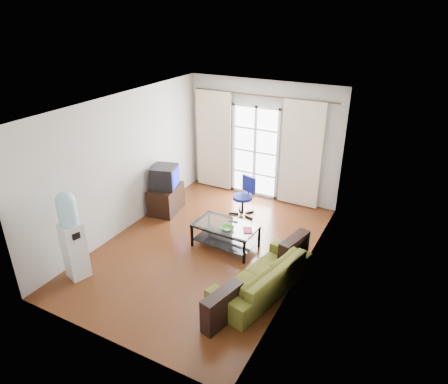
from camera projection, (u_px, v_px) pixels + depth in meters
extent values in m
plane|color=#552B14|center=(206.00, 247.00, 7.52)|extent=(5.20, 5.20, 0.00)
plane|color=white|center=(203.00, 105.00, 6.36)|extent=(5.20, 5.20, 0.00)
cube|color=#B3B1AB|center=(263.00, 140.00, 9.01)|extent=(3.60, 0.02, 2.70)
cube|color=#B3B1AB|center=(97.00, 259.00, 4.86)|extent=(3.60, 0.02, 2.70)
cube|color=#B3B1AB|center=(124.00, 164.00, 7.69)|extent=(0.02, 5.20, 2.70)
cube|color=#B3B1AB|center=(305.00, 204.00, 6.18)|extent=(0.02, 5.20, 2.70)
cube|color=white|center=(255.00, 151.00, 9.16)|extent=(1.01, 0.02, 2.04)
cube|color=white|center=(255.00, 152.00, 9.15)|extent=(1.16, 0.06, 2.15)
cylinder|color=#4C3F2D|center=(263.00, 95.00, 8.49)|extent=(3.30, 0.04, 0.04)
cube|color=beige|center=(214.00, 141.00, 9.49)|extent=(0.90, 0.07, 2.35)
cube|color=beige|center=(301.00, 155.00, 8.58)|extent=(0.90, 0.07, 2.35)
cube|color=gray|center=(292.00, 190.00, 9.04)|extent=(0.64, 0.12, 0.64)
imported|color=brown|center=(262.00, 276.00, 6.29)|extent=(2.20, 1.58, 0.55)
cube|color=silver|center=(226.00, 225.00, 7.34)|extent=(1.19, 0.71, 0.01)
cube|color=black|center=(225.00, 240.00, 7.48)|extent=(1.13, 0.65, 0.01)
cube|color=black|center=(192.00, 235.00, 7.46)|extent=(0.04, 0.04, 0.47)
cube|color=black|center=(244.00, 252.00, 6.96)|extent=(0.04, 0.04, 0.47)
cube|color=black|center=(209.00, 222.00, 7.93)|extent=(0.04, 0.04, 0.47)
cube|color=black|center=(259.00, 236.00, 7.43)|extent=(0.04, 0.04, 0.47)
imported|color=#349043|center=(227.00, 228.00, 7.17)|extent=(0.34, 0.34, 0.06)
imported|color=maroon|center=(243.00, 230.00, 7.15)|extent=(0.34, 0.35, 0.02)
cube|color=black|center=(233.00, 221.00, 7.44)|extent=(0.17, 0.05, 0.02)
cube|color=black|center=(166.00, 199.00, 8.71)|extent=(0.66, 0.88, 0.59)
cube|color=black|center=(165.00, 177.00, 8.46)|extent=(0.61, 0.64, 0.48)
cube|color=#0C19E5|center=(176.00, 178.00, 8.41)|extent=(0.13, 0.41, 0.36)
cube|color=black|center=(156.00, 176.00, 8.49)|extent=(0.24, 0.38, 0.31)
cylinder|color=black|center=(242.00, 206.00, 8.57)|extent=(0.05, 0.05, 0.43)
cylinder|color=navy|center=(243.00, 197.00, 8.48)|extent=(0.41, 0.41, 0.07)
cube|color=navy|center=(249.00, 184.00, 8.49)|extent=(0.34, 0.14, 0.36)
cube|color=silver|center=(75.00, 250.00, 6.53)|extent=(0.40, 0.40, 1.00)
cylinder|color=#8EC4DC|center=(68.00, 213.00, 6.23)|extent=(0.31, 0.31, 0.40)
sphere|color=#8EC4DC|center=(65.00, 201.00, 6.14)|extent=(0.31, 0.31, 0.31)
cube|color=black|center=(76.00, 236.00, 6.28)|extent=(0.08, 0.13, 0.11)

